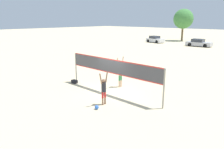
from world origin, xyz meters
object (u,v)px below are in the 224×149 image
gear_bag (74,82)px  tree_left_cluster (183,19)px  player_blocker (120,71)px  parked_car_far (155,40)px  player_spiker (104,88)px  parked_car_mid (199,43)px  volleyball (97,107)px  volleyball_net (112,68)px

gear_bag → tree_left_cluster: (-9.94, 38.33, 4.79)m
player_blocker → parked_car_far: 32.77m
player_spiker → player_blocker: (-1.61, 3.28, 0.18)m
player_spiker → parked_car_far: size_ratio=0.46×
tree_left_cluster → gear_bag: bearing=-75.5°
player_spiker → tree_left_cluster: tree_left_cluster is taller
player_spiker → parked_car_far: 36.42m
player_blocker → parked_car_mid: bearing=-168.2°
player_spiker → volleyball: player_spiker is taller
tree_left_cluster → player_blocker: bearing=-70.1°
volleyball → tree_left_cluster: size_ratio=0.03×
volleyball_net → parked_car_far: bearing=118.0°
gear_bag → volleyball: bearing=-23.9°
volleyball_net → parked_car_mid: 30.65m
volleyball_net → tree_left_cluster: size_ratio=1.14×
gear_bag → parked_car_far: 32.98m
player_spiker → gear_bag: player_spiker is taller
parked_car_far → tree_left_cluster: size_ratio=0.60×
parked_car_mid → gear_bag: bearing=-88.0°
gear_bag → tree_left_cluster: size_ratio=0.07×
player_blocker → gear_bag: bearing=-61.5°
player_blocker → player_spiker: bearing=26.2°
volleyball_net → parked_car_mid: (-6.40, 29.95, -1.12)m
volleyball_net → gear_bag: (-3.75, -0.42, -1.61)m
player_blocker → gear_bag: (-3.30, -1.79, -1.08)m
player_spiker → gear_bag: 5.21m
player_spiker → volleyball: bearing=-164.9°
volleyball → player_spiker: bearing=105.1°
parked_car_mid → parked_car_far: bearing=175.6°
parked_car_far → player_spiker: bearing=-50.8°
player_spiker → player_blocker: bearing=26.2°
player_spiker → player_blocker: 3.66m
player_spiker → player_blocker: player_blocker is taller
gear_bag → player_spiker: bearing=-16.9°
player_spiker → volleyball: (0.21, -0.78, -0.91)m
gear_bag → parked_car_far: (-12.27, 30.61, 0.50)m
player_spiker → gear_bag: (-4.91, 1.50, -0.90)m
player_blocker → tree_left_cluster: bearing=-160.1°
volleyball_net → parked_car_far: (-16.02, 30.19, -1.11)m
tree_left_cluster → parked_car_far: bearing=-106.8°
gear_bag → parked_car_mid: parked_car_mid is taller
volleyball → gear_bag: size_ratio=0.51×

